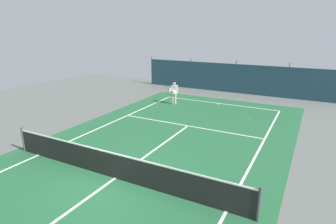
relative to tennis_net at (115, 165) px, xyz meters
name	(u,v)px	position (x,y,z in m)	size (l,w,h in m)	color
ground_plane	(115,178)	(0.00, 0.00, -0.51)	(36.00, 36.00, 0.00)	slate
court_surface	(115,178)	(0.00, 0.00, -0.51)	(11.02, 26.60, 0.01)	#236038
tennis_net	(115,165)	(0.00, 0.00, 0.00)	(10.12, 0.10, 1.10)	black
back_fence	(236,84)	(0.00, 16.42, 0.16)	(16.30, 0.98, 2.70)	#1E3D4C
tennis_player	(174,91)	(-2.80, 10.22, 0.45)	(0.69, 0.77, 1.64)	beige
tennis_ball_near_player	(248,119)	(2.70, 9.06, -0.48)	(0.07, 0.07, 0.07)	#CCDB33
tennis_ball_midcourt	(177,95)	(-3.81, 12.66, -0.48)	(0.07, 0.07, 0.07)	#CCDB33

